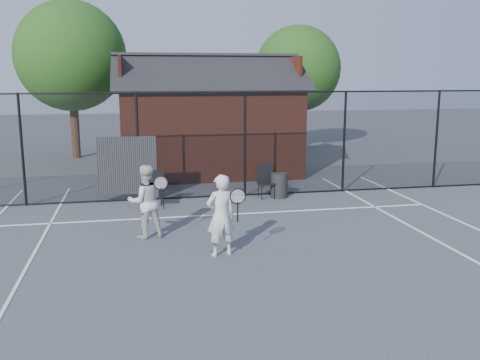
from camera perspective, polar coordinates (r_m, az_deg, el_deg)
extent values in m
plane|color=#404549|center=(10.60, 0.77, -7.83)|extent=(80.00, 80.00, 0.00)
cube|color=white|center=(13.42, -1.92, -3.70)|extent=(11.00, 0.06, 0.01)
cube|color=white|center=(8.76, -24.19, -13.02)|extent=(0.06, 18.00, 0.01)
cube|color=white|center=(13.28, -1.81, -3.87)|extent=(0.06, 0.30, 0.01)
cylinder|color=black|center=(15.21, -22.22, 2.97)|extent=(0.07, 0.07, 3.00)
cylinder|color=black|center=(14.93, -10.83, 3.47)|extent=(0.07, 0.07, 3.00)
cylinder|color=black|center=(15.25, 0.53, 3.82)|extent=(0.07, 0.07, 3.00)
cylinder|color=black|center=(16.13, 11.04, 4.02)|extent=(0.07, 0.07, 3.00)
cylinder|color=black|center=(17.49, 20.20, 4.08)|extent=(0.07, 0.07, 3.00)
cylinder|color=black|center=(14.96, -3.26, 9.31)|extent=(22.00, 0.04, 0.04)
cylinder|color=black|center=(15.34, -3.14, -1.73)|extent=(22.00, 0.04, 0.04)
cube|color=black|center=(15.08, -3.20, 3.72)|extent=(22.00, 3.00, 0.01)
cube|color=black|center=(14.99, -11.91, 1.52)|extent=(1.60, 0.04, 1.60)
cube|color=maroon|center=(19.08, -3.42, 5.29)|extent=(6.00, 4.00, 3.00)
cube|color=black|center=(17.99, -3.05, 11.42)|extent=(6.50, 2.36, 1.32)
cube|color=black|center=(19.97, -3.90, 11.38)|extent=(6.50, 2.36, 1.32)
cube|color=maroon|center=(18.81, -12.61, 11.16)|extent=(0.10, 2.80, 1.06)
cube|color=maroon|center=(19.60, 5.25, 11.37)|extent=(0.10, 2.80, 1.06)
cylinder|color=#321F14|center=(23.53, -17.18, 5.34)|extent=(0.36, 0.36, 2.52)
sphere|color=#254D16|center=(23.44, -17.60, 12.50)|extent=(4.48, 4.48, 4.48)
cylinder|color=#321F14|center=(25.57, 6.07, 5.88)|extent=(0.36, 0.36, 2.23)
sphere|color=#254D16|center=(25.46, 6.19, 11.72)|extent=(3.97, 3.97, 3.97)
imported|color=silver|center=(10.28, -2.05, -3.79)|extent=(0.65, 0.50, 1.60)
torus|color=black|center=(9.91, -0.25, -1.74)|extent=(0.31, 0.03, 0.31)
cylinder|color=black|center=(9.98, -0.25, -3.41)|extent=(0.03, 0.03, 0.38)
imported|color=silver|center=(11.59, -10.03, -2.27)|extent=(0.86, 0.73, 1.58)
torus|color=black|center=(11.20, -8.45, -0.32)|extent=(0.31, 0.03, 0.31)
cylinder|color=black|center=(11.26, -8.41, -1.79)|extent=(0.03, 0.03, 0.38)
cube|color=black|center=(14.23, -8.98, -1.06)|extent=(0.48, 0.50, 0.94)
cube|color=black|center=(15.15, 2.84, -0.20)|extent=(0.46, 0.48, 0.93)
cylinder|color=black|center=(15.27, 4.20, -0.58)|extent=(0.58, 0.58, 0.70)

